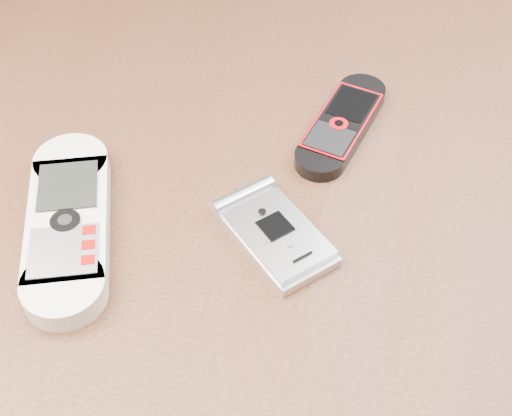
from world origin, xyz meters
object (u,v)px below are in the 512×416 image
object	(u,v)px
nokia_black_red	(342,124)
nokia_white	(68,222)
table	(250,294)
motorola_razr	(277,235)

from	to	relation	value
nokia_black_red	nokia_white	bearing A→B (deg)	-125.40
table	motorola_razr	xyz separation A→B (m)	(0.02, -0.02, 0.11)
nokia_white	nokia_black_red	size ratio (longest dim) A/B	1.32
motorola_razr	table	bearing A→B (deg)	95.19
nokia_black_red	motorola_razr	world-z (taller)	motorola_razr
table	nokia_white	size ratio (longest dim) A/B	6.54
motorola_razr	nokia_white	bearing A→B (deg)	142.87
nokia_black_red	motorola_razr	size ratio (longest dim) A/B	1.35
table	nokia_white	xyz separation A→B (m)	(-0.13, -0.04, 0.12)
nokia_white	nokia_black_red	xyz separation A→B (m)	(0.20, 0.15, -0.00)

